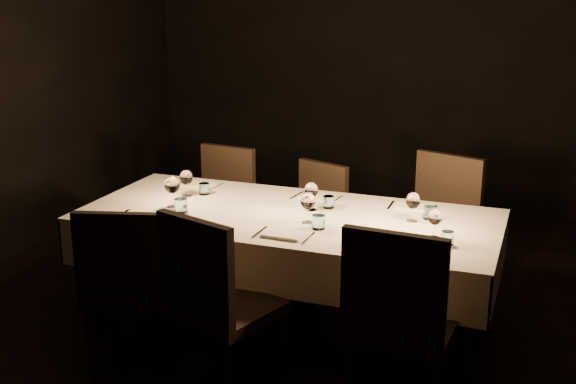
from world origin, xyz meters
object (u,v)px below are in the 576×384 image
(chair_near_right, at_px, (399,317))
(chair_far_left, at_px, (221,204))
(chair_near_left, at_px, (126,281))
(chair_near_center, at_px, (214,298))
(chair_far_center, at_px, (315,217))
(dining_table, at_px, (288,226))
(chair_far_right, at_px, (438,225))

(chair_near_right, distance_m, chair_far_left, 2.25)
(chair_near_right, bearing_deg, chair_near_left, 4.67)
(chair_near_center, relative_size, chair_far_center, 1.16)
(dining_table, relative_size, chair_far_right, 2.49)
(chair_near_left, height_order, chair_near_center, chair_near_center)
(dining_table, xyz_separation_m, chair_far_right, (0.80, 0.73, -0.13))
(chair_near_left, xyz_separation_m, chair_far_left, (-0.15, 1.53, -0.01))
(chair_near_center, bearing_deg, dining_table, -77.82)
(chair_far_left, distance_m, chair_far_right, 1.62)
(chair_far_left, bearing_deg, dining_table, -36.06)
(chair_near_right, xyz_separation_m, chair_far_left, (-1.67, 1.51, -0.05))
(chair_far_right, bearing_deg, chair_far_left, -161.65)
(chair_near_center, height_order, chair_near_right, chair_near_right)
(chair_near_center, relative_size, chair_far_left, 1.08)
(chair_near_right, height_order, chair_far_center, chair_near_right)
(chair_near_center, height_order, chair_far_left, chair_near_center)
(chair_far_left, bearing_deg, chair_near_right, -35.32)
(chair_near_right, bearing_deg, chair_far_left, -38.21)
(chair_near_center, xyz_separation_m, chair_near_right, (0.94, 0.09, 0.01))
(chair_near_left, distance_m, chair_far_left, 1.54)
(dining_table, xyz_separation_m, chair_near_right, (0.85, -0.75, -0.12))
(dining_table, height_order, chair_near_left, chair_near_left)
(chair_far_center, height_order, chair_far_right, chair_far_right)
(chair_far_center, bearing_deg, chair_near_center, -69.83)
(chair_far_left, bearing_deg, chair_near_center, -58.74)
(chair_near_center, height_order, chair_far_center, chair_near_center)
(chair_far_left, xyz_separation_m, chair_far_right, (1.62, -0.03, 0.03))
(chair_far_center, relative_size, chair_far_right, 0.86)
(chair_near_left, distance_m, chair_near_center, 0.58)
(chair_near_center, bearing_deg, chair_near_left, 10.82)
(dining_table, bearing_deg, chair_far_center, 96.48)
(chair_far_center, bearing_deg, chair_far_right, 16.15)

